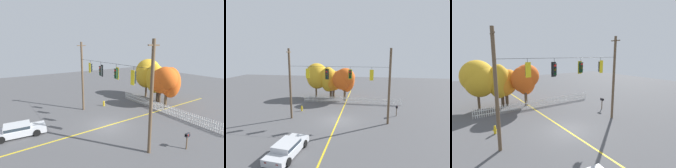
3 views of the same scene
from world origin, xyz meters
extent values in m
plane|color=#4C4C4F|center=(0.00, 0.00, 0.00)|extent=(80.00, 80.00, 0.00)
cube|color=gold|center=(0.00, 0.00, 0.00)|extent=(0.16, 36.00, 0.01)
cylinder|color=brown|center=(-5.94, 0.00, 4.38)|extent=(0.26, 0.26, 8.75)
cylinder|color=brown|center=(5.94, 0.00, 4.38)|extent=(0.26, 0.26, 8.75)
cube|color=brown|center=(-5.94, 0.00, 8.30)|extent=(0.10, 1.10, 0.10)
cube|color=brown|center=(5.94, 0.00, 8.30)|extent=(0.10, 1.10, 0.10)
cylinder|color=black|center=(0.00, 0.00, 6.63)|extent=(11.68, 0.02, 0.02)
cylinder|color=black|center=(-3.61, 0.00, 6.45)|extent=(0.03, 0.03, 0.38)
cube|color=yellow|center=(-3.61, -0.13, 5.80)|extent=(0.43, 0.02, 1.14)
cube|color=black|center=(-3.61, 0.00, 5.80)|extent=(0.30, 0.24, 0.92)
cylinder|color=red|center=(-3.61, 0.14, 6.10)|extent=(0.20, 0.03, 0.20)
cube|color=black|center=(-3.61, 0.18, 6.22)|extent=(0.22, 0.12, 0.06)
cylinder|color=#463B09|center=(-3.61, 0.14, 5.80)|extent=(0.20, 0.03, 0.20)
cube|color=black|center=(-3.61, 0.18, 5.91)|extent=(0.22, 0.12, 0.06)
cylinder|color=#073513|center=(-3.61, 0.14, 5.49)|extent=(0.20, 0.03, 0.20)
cube|color=black|center=(-3.61, 0.18, 5.61)|extent=(0.22, 0.12, 0.06)
cylinder|color=black|center=(-1.30, 0.00, 6.42)|extent=(0.03, 0.03, 0.43)
cube|color=black|center=(-1.30, 0.13, 5.70)|extent=(0.43, 0.02, 1.24)
cube|color=black|center=(-1.30, 0.00, 5.70)|extent=(0.30, 0.24, 1.00)
cylinder|color=red|center=(-1.30, -0.14, 6.04)|extent=(0.20, 0.03, 0.20)
cube|color=black|center=(-1.30, -0.18, 6.15)|extent=(0.22, 0.12, 0.06)
cylinder|color=#463B09|center=(-1.30, -0.14, 5.70)|extent=(0.20, 0.03, 0.20)
cube|color=black|center=(-1.30, -0.18, 5.82)|extent=(0.22, 0.12, 0.06)
cylinder|color=#073513|center=(-1.30, -0.14, 5.37)|extent=(0.20, 0.03, 0.20)
cube|color=black|center=(-1.30, -0.18, 5.49)|extent=(0.22, 0.12, 0.06)
cylinder|color=black|center=(1.46, 0.00, 6.42)|extent=(0.03, 0.03, 0.42)
cube|color=yellow|center=(1.46, 0.13, 5.75)|extent=(0.43, 0.02, 1.15)
cube|color=black|center=(1.46, 0.00, 5.75)|extent=(0.30, 0.24, 0.93)
cylinder|color=red|center=(1.46, -0.14, 6.06)|extent=(0.20, 0.03, 0.20)
cube|color=black|center=(1.46, -0.18, 6.17)|extent=(0.22, 0.12, 0.06)
cylinder|color=#463B09|center=(1.46, -0.14, 5.75)|extent=(0.20, 0.03, 0.20)
cube|color=black|center=(1.46, -0.18, 5.87)|extent=(0.22, 0.12, 0.06)
cylinder|color=#073513|center=(1.46, -0.14, 5.44)|extent=(0.20, 0.03, 0.20)
cube|color=black|center=(1.46, -0.18, 5.56)|extent=(0.22, 0.12, 0.06)
cylinder|color=black|center=(3.91, 0.00, 6.43)|extent=(0.03, 0.03, 0.41)
cube|color=yellow|center=(3.91, -0.13, 5.73)|extent=(0.43, 0.02, 1.23)
cube|color=black|center=(3.91, 0.00, 5.73)|extent=(0.30, 0.24, 0.99)
cylinder|color=red|center=(3.91, 0.14, 6.06)|extent=(0.20, 0.03, 0.20)
cube|color=black|center=(3.91, 0.18, 6.18)|extent=(0.22, 0.12, 0.06)
cylinder|color=#463B09|center=(3.91, 0.14, 5.73)|extent=(0.20, 0.03, 0.20)
cube|color=black|center=(3.91, 0.18, 5.85)|extent=(0.22, 0.12, 0.06)
cylinder|color=#073513|center=(3.91, 0.14, 5.40)|extent=(0.20, 0.03, 0.20)
cube|color=black|center=(3.91, 0.18, 5.52)|extent=(0.22, 0.12, 0.06)
cube|color=white|center=(-6.95, 7.93, 0.55)|extent=(0.06, 0.04, 1.10)
cube|color=white|center=(-6.72, 7.93, 0.55)|extent=(0.06, 0.04, 1.10)
cube|color=white|center=(-6.49, 7.93, 0.55)|extent=(0.06, 0.04, 1.10)
cube|color=white|center=(-6.27, 7.93, 0.55)|extent=(0.06, 0.04, 1.10)
cube|color=white|center=(-6.04, 7.93, 0.55)|extent=(0.06, 0.04, 1.10)
cube|color=white|center=(-5.82, 7.93, 0.55)|extent=(0.06, 0.04, 1.10)
cube|color=white|center=(-5.59, 7.93, 0.55)|extent=(0.06, 0.04, 1.10)
cube|color=white|center=(-5.36, 7.93, 0.55)|extent=(0.06, 0.04, 1.10)
cube|color=white|center=(-5.14, 7.93, 0.55)|extent=(0.06, 0.04, 1.10)
cube|color=white|center=(-4.91, 7.93, 0.55)|extent=(0.06, 0.04, 1.10)
cube|color=white|center=(-4.68, 7.93, 0.55)|extent=(0.06, 0.04, 1.10)
cube|color=white|center=(-4.46, 7.93, 0.55)|extent=(0.06, 0.04, 1.10)
cube|color=white|center=(-4.23, 7.93, 0.55)|extent=(0.06, 0.04, 1.10)
cube|color=white|center=(-4.01, 7.93, 0.55)|extent=(0.06, 0.04, 1.10)
cube|color=white|center=(-3.78, 7.93, 0.55)|extent=(0.06, 0.04, 1.10)
cube|color=white|center=(-3.55, 7.93, 0.55)|extent=(0.06, 0.04, 1.10)
cube|color=white|center=(-3.33, 7.93, 0.55)|extent=(0.06, 0.04, 1.10)
cube|color=white|center=(-3.10, 7.93, 0.55)|extent=(0.06, 0.04, 1.10)
cube|color=white|center=(-2.88, 7.93, 0.55)|extent=(0.06, 0.04, 1.10)
cube|color=white|center=(-2.65, 7.93, 0.55)|extent=(0.06, 0.04, 1.10)
cube|color=white|center=(-2.42, 7.93, 0.55)|extent=(0.06, 0.04, 1.10)
cube|color=white|center=(-2.20, 7.93, 0.55)|extent=(0.06, 0.04, 1.10)
cube|color=white|center=(-1.97, 7.93, 0.55)|extent=(0.06, 0.04, 1.10)
cube|color=white|center=(-1.74, 7.93, 0.55)|extent=(0.06, 0.04, 1.10)
cube|color=white|center=(-1.52, 7.93, 0.55)|extent=(0.06, 0.04, 1.10)
cube|color=white|center=(-1.29, 7.93, 0.55)|extent=(0.06, 0.04, 1.10)
cube|color=white|center=(-1.07, 7.93, 0.55)|extent=(0.06, 0.04, 1.10)
cube|color=white|center=(-0.84, 7.93, 0.55)|extent=(0.06, 0.04, 1.10)
cube|color=white|center=(-0.61, 7.93, 0.55)|extent=(0.06, 0.04, 1.10)
cube|color=white|center=(-0.39, 7.93, 0.55)|extent=(0.06, 0.04, 1.10)
cube|color=white|center=(-0.16, 7.93, 0.55)|extent=(0.06, 0.04, 1.10)
cube|color=white|center=(0.07, 7.93, 0.55)|extent=(0.06, 0.04, 1.10)
cube|color=white|center=(0.29, 7.93, 0.55)|extent=(0.06, 0.04, 1.10)
cube|color=white|center=(0.52, 7.93, 0.55)|extent=(0.06, 0.04, 1.10)
cube|color=white|center=(0.74, 7.93, 0.55)|extent=(0.06, 0.04, 1.10)
cube|color=white|center=(0.97, 7.93, 0.55)|extent=(0.06, 0.04, 1.10)
cube|color=white|center=(1.20, 7.93, 0.55)|extent=(0.06, 0.04, 1.10)
cube|color=white|center=(1.42, 7.93, 0.55)|extent=(0.06, 0.04, 1.10)
cube|color=white|center=(1.65, 7.93, 0.55)|extent=(0.06, 0.04, 1.10)
cube|color=white|center=(1.87, 7.93, 0.55)|extent=(0.06, 0.04, 1.10)
cube|color=white|center=(2.10, 7.93, 0.55)|extent=(0.06, 0.04, 1.10)
cube|color=white|center=(2.33, 7.93, 0.55)|extent=(0.06, 0.04, 1.10)
cube|color=white|center=(2.55, 7.93, 0.55)|extent=(0.06, 0.04, 1.10)
cube|color=white|center=(2.78, 7.93, 0.55)|extent=(0.06, 0.04, 1.10)
cube|color=white|center=(3.01, 7.93, 0.55)|extent=(0.06, 0.04, 1.10)
cube|color=white|center=(3.23, 7.93, 0.55)|extent=(0.06, 0.04, 1.10)
cube|color=white|center=(3.46, 7.93, 0.55)|extent=(0.06, 0.04, 1.10)
cube|color=white|center=(3.68, 7.93, 0.55)|extent=(0.06, 0.04, 1.10)
cube|color=white|center=(3.91, 7.93, 0.55)|extent=(0.06, 0.04, 1.10)
cube|color=white|center=(4.14, 7.93, 0.55)|extent=(0.06, 0.04, 1.10)
cube|color=white|center=(4.36, 7.93, 0.55)|extent=(0.06, 0.04, 1.10)
cube|color=white|center=(4.59, 7.93, 0.55)|extent=(0.06, 0.04, 1.10)
cube|color=white|center=(4.81, 7.93, 0.55)|extent=(0.06, 0.04, 1.10)
cube|color=white|center=(5.04, 7.93, 0.55)|extent=(0.06, 0.04, 1.10)
cube|color=white|center=(5.27, 7.93, 0.55)|extent=(0.06, 0.04, 1.10)
cube|color=white|center=(5.49, 7.93, 0.55)|extent=(0.06, 0.04, 1.10)
cube|color=white|center=(5.72, 7.93, 0.55)|extent=(0.06, 0.04, 1.10)
cube|color=white|center=(5.95, 7.93, 0.55)|extent=(0.06, 0.04, 1.10)
cube|color=white|center=(6.17, 7.93, 0.55)|extent=(0.06, 0.04, 1.10)
cube|color=white|center=(6.40, 7.93, 0.55)|extent=(0.06, 0.04, 1.10)
cube|color=white|center=(6.62, 7.93, 0.55)|extent=(0.06, 0.04, 1.10)
cube|color=white|center=(6.85, 7.93, 0.55)|extent=(0.06, 0.04, 1.10)
cube|color=white|center=(7.08, 7.93, 0.55)|extent=(0.06, 0.04, 1.10)
cube|color=white|center=(7.30, 7.93, 0.55)|extent=(0.06, 0.04, 1.10)
cube|color=white|center=(7.53, 7.93, 0.55)|extent=(0.06, 0.04, 1.10)
cube|color=white|center=(7.76, 7.93, 0.55)|extent=(0.06, 0.04, 1.10)
cube|color=white|center=(0.97, 7.96, 0.33)|extent=(15.83, 0.03, 0.08)
cube|color=white|center=(0.97, 7.96, 0.79)|extent=(15.83, 0.03, 0.08)
cylinder|color=brown|center=(-5.86, 11.35, 1.27)|extent=(0.31, 0.31, 2.55)
ellipsoid|color=gold|center=(-5.54, 10.98, 3.70)|extent=(3.70, 3.26, 4.09)
ellipsoid|color=gold|center=(-5.75, 11.57, 4.19)|extent=(4.04, 4.00, 4.08)
cylinder|color=#473828|center=(-3.02, 10.93, 1.07)|extent=(0.41, 0.41, 2.13)
ellipsoid|color=gold|center=(-3.41, 10.64, 3.47)|extent=(2.70, 2.54, 4.41)
ellipsoid|color=gold|center=(-3.10, 11.06, 3.40)|extent=(3.00, 2.84, 2.91)
ellipsoid|color=gold|center=(-3.33, 10.86, 3.94)|extent=(2.87, 2.47, 3.01)
cylinder|color=#473828|center=(-2.50, 10.78, 1.02)|extent=(0.40, 0.40, 2.04)
ellipsoid|color=orange|center=(-2.90, 11.27, 3.05)|extent=(3.91, 3.73, 3.52)
ellipsoid|color=orange|center=(-2.09, 11.04, 3.38)|extent=(2.77, 2.57, 3.07)
cylinder|color=brown|center=(-0.31, 9.50, 1.15)|extent=(0.38, 0.38, 2.30)
ellipsoid|color=#DB5619|center=(-0.08, 9.97, 3.50)|extent=(2.77, 2.37, 4.12)
ellipsoid|color=#DB5619|center=(-0.75, 9.03, 3.72)|extent=(3.10, 2.89, 3.36)
ellipsoid|color=#DB5619|center=(-0.20, 9.08, 4.11)|extent=(3.21, 2.79, 3.08)
cube|color=#B7BABF|center=(-2.88, -8.03, 0.45)|extent=(2.24, 4.80, 0.55)
cube|color=#B7BABF|center=(-2.90, -8.18, 0.94)|extent=(1.77, 2.38, 0.42)
cube|color=#232D38|center=(-2.90, -8.18, 0.94)|extent=(1.79, 2.29, 0.27)
cylinder|color=black|center=(-3.59, -6.50, 0.32)|extent=(0.25, 0.66, 0.64)
cylinder|color=black|center=(-1.86, -6.69, 0.32)|extent=(0.25, 0.66, 0.64)
cylinder|color=black|center=(-3.91, -9.37, 0.32)|extent=(0.25, 0.66, 0.64)
cylinder|color=black|center=(-2.17, -9.55, 0.32)|extent=(0.25, 0.66, 0.64)
cube|color=white|center=(-3.11, -5.69, 0.55)|extent=(0.20, 0.06, 0.10)
cube|color=white|center=(-2.16, -5.80, 0.55)|extent=(0.20, 0.06, 0.10)
cylinder|color=gold|center=(-5.67, 3.00, 0.30)|extent=(0.22, 0.22, 0.60)
sphere|color=gold|center=(-5.67, 3.00, 0.67)|extent=(0.20, 0.20, 0.20)
cylinder|color=gold|center=(-5.82, 3.00, 0.33)|extent=(0.08, 0.08, 0.08)
cylinder|color=gold|center=(-5.52, 3.00, 0.33)|extent=(0.08, 0.08, 0.08)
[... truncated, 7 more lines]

